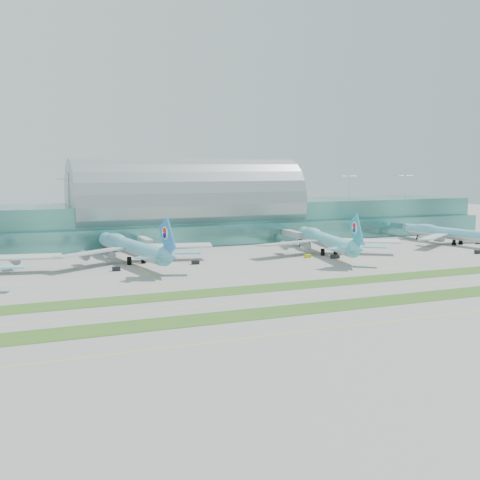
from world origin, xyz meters
name	(u,v)px	position (x,y,z in m)	size (l,w,h in m)	color
ground	(302,286)	(0.00, 0.00, 0.00)	(700.00, 700.00, 0.00)	gray
terminal	(187,214)	(0.01, 128.79, 14.23)	(340.00, 69.10, 36.00)	#3D7A75
grass_strip_near	(348,304)	(0.00, -28.00, 0.04)	(420.00, 12.00, 0.08)	#2D591E
grass_strip_far	(300,285)	(0.00, 2.00, 0.04)	(420.00, 12.00, 0.08)	#2D591E
taxiline_a	(390,321)	(0.00, -48.00, 0.01)	(420.00, 0.35, 0.01)	yellow
taxiline_b	(324,295)	(0.00, -14.00, 0.01)	(420.00, 0.35, 0.01)	yellow
taxiline_c	(279,277)	(0.00, 18.00, 0.01)	(420.00, 0.35, 0.01)	yellow
taxiline_d	(254,267)	(0.00, 40.00, 0.01)	(420.00, 0.35, 0.01)	yellow
airliner_b	(132,247)	(-42.02, 69.46, 6.58)	(67.33, 77.24, 21.34)	#5FB6D1
airliner_c	(326,240)	(43.74, 60.07, 6.46)	(66.14, 75.86, 20.95)	#64CEDD
airliner_d	(451,233)	(119.18, 65.13, 5.70)	(57.95, 66.65, 18.47)	#67C5E4
gse_c	(116,269)	(-51.78, 52.26, 0.82)	(3.13, 1.70, 1.64)	black
gse_d	(195,262)	(-19.25, 55.60, 0.80)	(3.22, 1.67, 1.61)	black
gse_e	(308,256)	(30.92, 53.19, 0.71)	(3.03, 1.44, 1.42)	#C9C20B
gse_f	(335,257)	(40.91, 47.37, 0.74)	(3.73, 2.05, 1.48)	black
gse_g	(478,252)	(108.06, 34.64, 0.84)	(3.48, 1.88, 1.68)	black
gse_h	(479,242)	(132.84, 59.92, 0.80)	(3.33, 1.70, 1.60)	black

